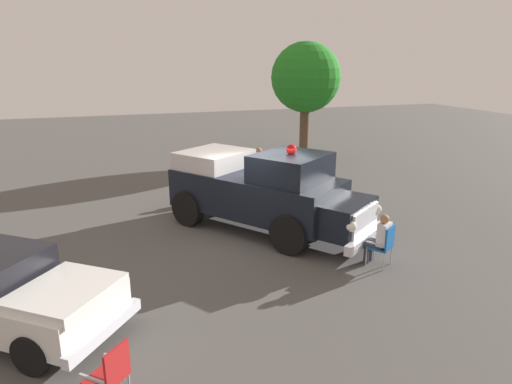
% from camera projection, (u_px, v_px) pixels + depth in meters
% --- Properties ---
extents(ground_plane, '(60.00, 60.00, 0.00)m').
position_uv_depth(ground_plane, '(260.00, 234.00, 12.84)').
color(ground_plane, '#514F4C').
extents(vintage_fire_truck, '(6.10, 5.24, 2.59)m').
position_uv_depth(vintage_fire_truck, '(263.00, 189.00, 12.90)').
color(vintage_fire_truck, black).
rests_on(vintage_fire_truck, ground).
extents(classic_hot_rod, '(4.13, 4.58, 1.46)m').
position_uv_depth(classic_hot_rod, '(3.00, 291.00, 8.21)').
color(classic_hot_rod, black).
rests_on(classic_hot_rod, ground).
extents(lawn_chair_near_truck, '(0.68, 0.68, 1.02)m').
position_uv_depth(lawn_chair_near_truck, '(385.00, 243.00, 10.73)').
color(lawn_chair_near_truck, '#B7BABF').
rests_on(lawn_chair_near_truck, ground).
extents(lawn_chair_by_car, '(0.69, 0.69, 1.02)m').
position_uv_depth(lawn_chair_by_car, '(111.00, 372.00, 6.33)').
color(lawn_chair_by_car, '#B7BABF').
rests_on(lawn_chair_by_car, ground).
extents(lawn_chair_spare, '(0.66, 0.66, 1.02)m').
position_uv_depth(lawn_chair_spare, '(293.00, 184.00, 15.69)').
color(lawn_chair_spare, '#B7BABF').
rests_on(lawn_chair_spare, ground).
extents(spectator_seated, '(0.65, 0.61, 1.29)m').
position_uv_depth(spectator_seated, '(380.00, 238.00, 10.78)').
color(spectator_seated, '#383842').
rests_on(spectator_seated, ground).
extents(spectator_standing, '(0.49, 0.56, 1.68)m').
position_uv_depth(spectator_standing, '(259.00, 167.00, 16.60)').
color(spectator_standing, '#2D334C').
rests_on(spectator_standing, ground).
extents(oak_tree_left, '(3.33, 3.33, 5.54)m').
position_uv_depth(oak_tree_left, '(306.00, 78.00, 21.80)').
color(oak_tree_left, brown).
rests_on(oak_tree_left, ground).
extents(traffic_cone, '(0.40, 0.40, 0.64)m').
position_uv_depth(traffic_cone, '(321.00, 182.00, 17.10)').
color(traffic_cone, orange).
rests_on(traffic_cone, ground).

